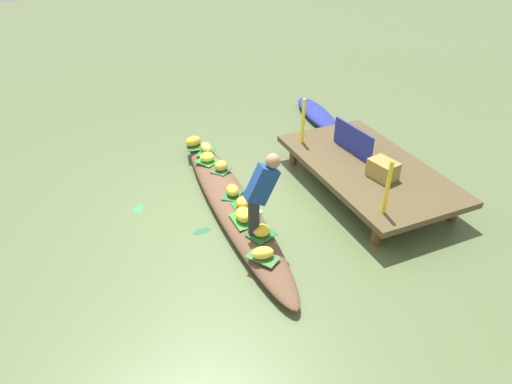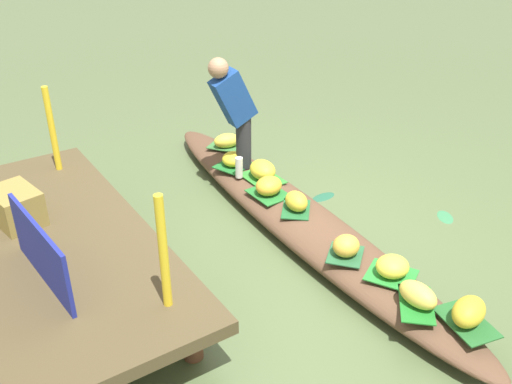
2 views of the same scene
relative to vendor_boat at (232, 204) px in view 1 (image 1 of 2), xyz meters
The scene contains 30 objects.
canal_water 0.12m from the vendor_boat, ahead, with size 40.00×40.00×0.00m, color #51633C.
dock_platform 2.36m from the vendor_boat, 81.80° to the left, with size 3.20×1.80×0.47m.
vendor_boat is the anchor object (origin of this frame).
moored_boat 4.00m from the vendor_boat, 130.11° to the left, with size 1.97×0.52×0.21m, color navy.
leaf_mat_0 1.51m from the vendor_boat, ahead, with size 0.41×0.24×0.01m, color #377237.
banana_bunch_0 1.52m from the vendor_boat, ahead, with size 0.29×0.18×0.16m, color yellow.
leaf_mat_1 0.36m from the vendor_boat, 13.64° to the left, with size 0.39×0.31×0.01m, color #246F2C.
banana_bunch_1 0.40m from the vendor_boat, 13.64° to the left, with size 0.28×0.24×0.18m, color gold.
leaf_mat_2 1.27m from the vendor_boat, behind, with size 0.36×0.31×0.01m, color #288632.
banana_bunch_2 1.28m from the vendor_boat, behind, with size 0.26×0.24×0.17m, color yellow.
leaf_mat_3 1.06m from the vendor_boat, ahead, with size 0.35×0.31×0.01m, color #1F692A.
banana_bunch_3 1.07m from the vendor_boat, ahead, with size 0.25×0.24×0.15m, color yellow.
leaf_mat_4 1.93m from the vendor_boat, behind, with size 0.43×0.27×0.01m, color #24612A.
banana_bunch_4 1.94m from the vendor_boat, behind, with size 0.31×0.21×0.19m, color gold.
leaf_mat_5 0.14m from the vendor_boat, 145.03° to the left, with size 0.37×0.25×0.01m, color #21602F.
banana_bunch_5 0.22m from the vendor_boat, 145.03° to the left, with size 0.26×0.19×0.17m, color gold.
leaf_mat_6 0.88m from the vendor_boat, behind, with size 0.32×0.27×0.01m, color #286037.
banana_bunch_6 0.90m from the vendor_boat, behind, with size 0.23×0.21×0.18m, color gold.
leaf_mat_7 0.65m from the vendor_boat, ahead, with size 0.45×0.32×0.01m, color #31832F.
banana_bunch_7 0.68m from the vendor_boat, ahead, with size 0.32×0.24×0.19m, color yellow.
leaf_mat_8 1.62m from the vendor_boat, behind, with size 0.43×0.24×0.01m, color #1F7726.
banana_bunch_8 1.62m from the vendor_boat, behind, with size 0.31×0.18×0.17m, color #F1CF51.
vendor_person 1.28m from the vendor_boat, ahead, with size 0.21×0.50×1.21m.
water_bottle 0.84m from the vendor_boat, ahead, with size 0.08×0.08×0.22m, color silver.
market_banner 2.39m from the vendor_boat, 94.11° to the left, with size 1.00×0.03×0.48m, color navy.
railing_post_west 2.07m from the vendor_boat, 116.81° to the left, with size 0.06×0.06×0.83m, color yellow.
railing_post_east 2.42m from the vendor_boat, 48.20° to the left, with size 0.06×0.06×0.83m, color yellow.
produce_crate 2.45m from the vendor_boat, 72.00° to the left, with size 0.44×0.32×0.29m, color olive.
drifting_plant_0 0.71m from the vendor_boat, 62.14° to the right, with size 0.29×0.14×0.01m, color #235C41.
drifting_plant_1 1.52m from the vendor_boat, 115.53° to the right, with size 0.26×0.15×0.01m, color #367C4C.
Camera 1 is at (5.66, -2.08, 4.26)m, focal length 32.24 mm.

